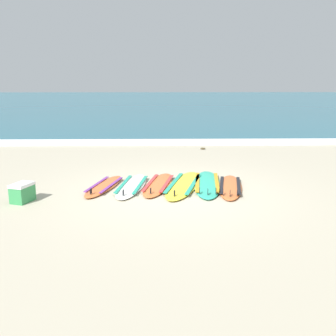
{
  "coord_description": "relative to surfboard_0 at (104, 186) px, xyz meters",
  "views": [
    {
      "loc": [
        -0.24,
        -8.0,
        2.36
      ],
      "look_at": [
        -0.04,
        1.28,
        0.25
      ],
      "focal_mm": 41.44,
      "sensor_mm": 36.0,
      "label": 1
    }
  ],
  "objects": [
    {
      "name": "surfboard_4",
      "position": [
        2.34,
        0.15,
        0.0
      ],
      "size": [
        0.87,
        2.51,
        0.18
      ],
      "color": "#2DB793",
      "rests_on": "ground"
    },
    {
      "name": "wave_foam_strip",
      "position": [
        1.5,
        6.13,
        0.02
      ],
      "size": [
        80.0,
        0.9,
        0.11
      ],
      "primitive_type": "cube",
      "color": "white",
      "rests_on": "ground"
    },
    {
      "name": "sea",
      "position": [
        1.5,
        35.68,
        0.01
      ],
      "size": [
        80.0,
        60.0,
        0.1
      ],
      "primitive_type": "cube",
      "color": "#23667A",
      "rests_on": "ground"
    },
    {
      "name": "cooler_box",
      "position": [
        -1.47,
        -1.01,
        0.16
      ],
      "size": [
        0.45,
        0.54,
        0.38
      ],
      "color": "#338C4C",
      "rests_on": "ground"
    },
    {
      "name": "surfboard_5",
      "position": [
        2.82,
        -0.12,
        0.0
      ],
      "size": [
        0.88,
        2.15,
        0.18
      ],
      "color": "orange",
      "rests_on": "ground"
    },
    {
      "name": "surfboard_1",
      "position": [
        0.62,
        0.01,
        -0.0
      ],
      "size": [
        0.84,
        2.23,
        0.18
      ],
      "color": "silver",
      "rests_on": "ground"
    },
    {
      "name": "surfboard_3",
      "position": [
        1.79,
        0.07,
        -0.0
      ],
      "size": [
        1.25,
        2.62,
        0.18
      ],
      "color": "yellow",
      "rests_on": "ground"
    },
    {
      "name": "surfboard_2",
      "position": [
        1.22,
        0.11,
        -0.0
      ],
      "size": [
        0.94,
        2.21,
        0.18
      ],
      "color": "orange",
      "rests_on": "ground"
    },
    {
      "name": "surfboard_0",
      "position": [
        0.0,
        0.0,
        0.0
      ],
      "size": [
        0.91,
        1.97,
        0.18
      ],
      "color": "orange",
      "rests_on": "ground"
    },
    {
      "name": "ground_plane",
      "position": [
        1.5,
        -0.43,
        -0.04
      ],
      "size": [
        80.0,
        80.0,
        0.0
      ],
      "primitive_type": "plane",
      "color": "#B7AD93"
    },
    {
      "name": "seaweed_clump_near_shoreline",
      "position": [
        2.76,
        4.85,
        -0.01
      ],
      "size": [
        0.18,
        0.14,
        0.06
      ],
      "primitive_type": "ellipsoid",
      "color": "#4C4228",
      "rests_on": "ground"
    }
  ]
}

